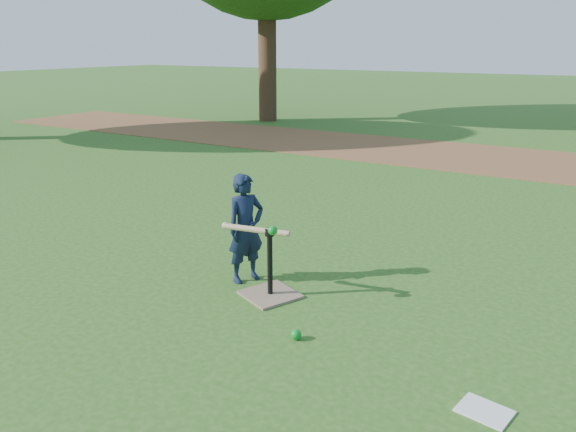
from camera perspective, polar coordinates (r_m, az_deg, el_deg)
The scene contains 7 objects.
ground at distance 4.97m, azimuth -7.24°, elevation -8.17°, with size 80.00×80.00×0.00m, color #285116.
dirt_strip at distance 11.54m, azimuth 16.53°, elevation 5.93°, with size 24.00×3.00×0.01m, color brown.
child at distance 5.10m, azimuth -4.31°, elevation -1.27°, with size 0.37×0.24×1.01m, color #101B31.
wiffle_ball_ground at distance 4.26m, azimuth 0.82°, elevation -11.95°, with size 0.08×0.08×0.08m, color #0C8421.
clipboard at distance 3.74m, azimuth 19.34°, elevation -18.20°, with size 0.30×0.23×0.01m, color silver.
batting_tee at distance 4.91m, azimuth -1.83°, elevation -6.92°, with size 0.57×0.57×0.61m.
swing_action at distance 4.75m, azimuth -3.23°, elevation -1.38°, with size 0.63×0.20×0.13m.
Camera 1 is at (2.84, -3.49, 2.11)m, focal length 35.00 mm.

